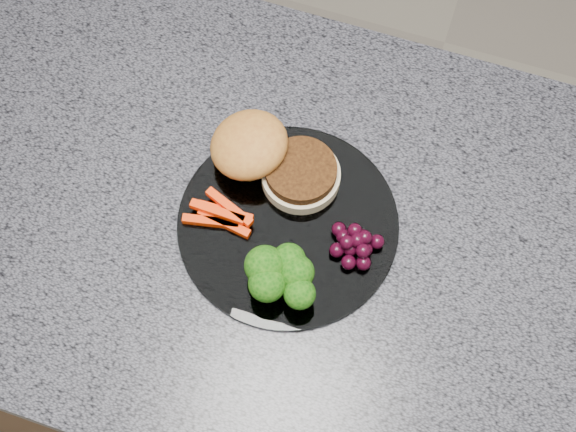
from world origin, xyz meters
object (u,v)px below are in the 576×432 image
object	(u,v)px
island_cabinet	(347,352)
plate	(288,224)
grape_bunch	(355,244)
burger	(267,157)

from	to	relation	value
island_cabinet	plate	size ratio (longest dim) A/B	4.62
grape_bunch	island_cabinet	bearing A→B (deg)	14.42
burger	grape_bunch	bearing A→B (deg)	-33.31
island_cabinet	plate	world-z (taller)	plate
plate	burger	size ratio (longest dim) A/B	1.54
island_cabinet	grape_bunch	bearing A→B (deg)	-165.58
plate	grape_bunch	xyz separation A→B (m)	(0.08, -0.01, 0.02)
island_cabinet	burger	world-z (taller)	burger
grape_bunch	burger	bearing A→B (deg)	151.67
island_cabinet	grape_bunch	size ratio (longest dim) A/B	18.92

